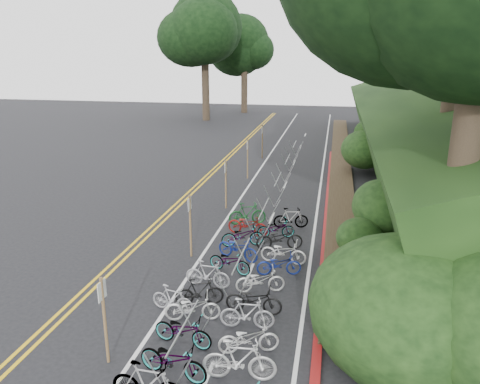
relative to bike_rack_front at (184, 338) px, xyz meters
The scene contains 10 objects.
ground 2.96m from the bike_rack_front, 148.78° to the left, with size 120.00×120.00×0.00m, color black.
road_markings 11.74m from the bike_rack_front, 98.83° to the left, with size 7.47×80.00×0.01m.
red_curb 13.89m from the bike_rack_front, 76.35° to the left, with size 0.25×28.00×0.10m, color maroon.
embankment 23.12m from the bike_rack_front, 62.82° to the left, with size 14.30×48.14×9.11m.
bike_rack_front is the anchor object (origin of this frame).
bike_racks_rest 14.48m from the bike_rack_front, 87.74° to the left, with size 1.14×23.00×1.17m.
signpost_near 2.08m from the bike_rack_front, behind, with size 0.08×0.40×2.40m.
signposts_rest 15.59m from the bike_rack_front, 96.74° to the left, with size 0.08×18.40×2.50m.
bike_front 2.77m from the bike_rack_front, 115.64° to the left, with size 1.43×0.40×0.86m, color #9E9EA3.
bike_valet 4.28m from the bike_rack_front, 81.75° to the left, with size 3.10×13.82×1.10m.
Camera 1 is at (5.81, -11.11, 7.67)m, focal length 35.00 mm.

